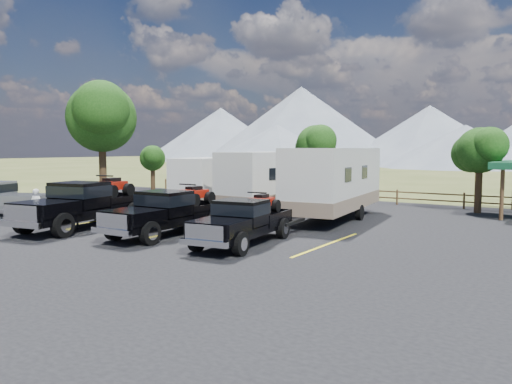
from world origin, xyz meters
The scene contains 17 objects.
ground centered at (0.00, 0.00, 0.00)m, with size 320.00×320.00×0.00m, color #465222.
asphalt_lot centered at (0.00, 3.00, 0.02)m, with size 44.00×34.00×0.04m, color black.
stall_lines centered at (0.00, 4.00, 0.04)m, with size 12.12×5.50×0.01m.
tree_big_nw centered at (-12.55, 9.03, 5.60)m, with size 5.54×5.18×7.84m.
tree_ne_a centered at (8.97, 17.01, 3.48)m, with size 3.11×2.92×4.76m.
tree_north centered at (-2.03, 19.02, 3.83)m, with size 3.46×3.24×5.25m.
tree_nw_small centered at (-16.02, 17.01, 2.78)m, with size 2.59×2.43×3.85m.
rail_fence centered at (2.00, 18.50, 0.61)m, with size 36.12×0.12×1.00m.
mountain_range centered at (-7.63, 105.98, 7.87)m, with size 209.00×71.00×20.00m.
rig_left centered at (-4.85, 1.61, 1.15)m, with size 3.30×7.17×2.30m.
rig_center centered at (-0.40, 2.35, 1.02)m, with size 2.29×6.16×2.04m.
rig_right centered at (3.36, 2.38, 0.94)m, with size 2.52×5.77×1.87m.
trailer_left centered at (-5.01, 11.14, 1.61)m, with size 3.58×8.69×3.01m.
trailer_center centered at (-0.67, 11.10, 1.80)m, with size 2.65×9.68×3.37m.
trailer_right centered at (3.42, 10.17, 1.91)m, with size 3.61×10.34×3.57m.
person_a centered at (-7.56, 1.02, 0.88)m, with size 0.61×0.40×1.68m, color white.
person_b centered at (-5.14, 1.24, 0.92)m, with size 0.86×0.67×1.77m, color slate.
Camera 1 is at (13.86, -12.72, 3.60)m, focal length 35.00 mm.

